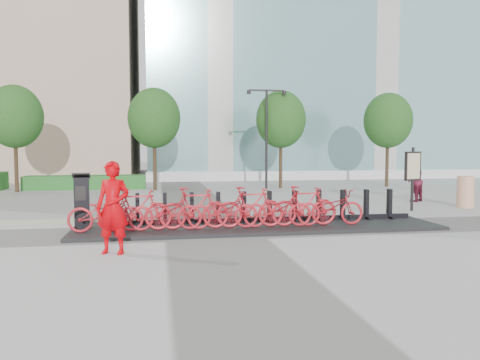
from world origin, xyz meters
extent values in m
plane|color=#A3A3A3|center=(0.00, 0.00, 0.00)|extent=(120.00, 120.00, 0.00)
cube|color=#366371|center=(14.00, 26.00, 12.00)|extent=(32.00, 16.00, 24.00)
cube|color=#2D6330|center=(-5.00, 13.20, 0.35)|extent=(6.00, 1.20, 0.70)
cylinder|color=#433022|center=(-8.00, 12.00, 1.50)|extent=(0.18, 0.18, 3.00)
ellipsoid|color=#184019|center=(-8.00, 12.00, 3.60)|extent=(2.60, 2.60, 2.99)
cylinder|color=#433022|center=(-1.50, 12.00, 1.50)|extent=(0.18, 0.18, 3.00)
ellipsoid|color=#184019|center=(-1.50, 12.00, 3.60)|extent=(2.60, 2.60, 2.99)
cylinder|color=#433022|center=(5.00, 12.00, 1.50)|extent=(0.18, 0.18, 3.00)
ellipsoid|color=#184019|center=(5.00, 12.00, 3.60)|extent=(2.60, 2.60, 2.99)
cylinder|color=#433022|center=(11.00, 12.00, 1.50)|extent=(0.18, 0.18, 3.00)
ellipsoid|color=#184019|center=(11.00, 12.00, 3.60)|extent=(2.60, 2.60, 2.99)
cylinder|color=black|center=(4.00, 11.00, 2.50)|extent=(0.12, 0.12, 5.00)
cube|color=black|center=(3.55, 11.00, 4.95)|extent=(0.90, 0.08, 0.08)
cube|color=black|center=(4.45, 11.00, 4.95)|extent=(0.90, 0.08, 0.08)
cylinder|color=black|center=(3.10, 11.00, 4.85)|extent=(0.20, 0.20, 0.18)
cylinder|color=black|center=(4.90, 11.00, 4.85)|extent=(0.20, 0.20, 0.18)
cube|color=black|center=(1.30, 0.30, 0.04)|extent=(9.60, 2.40, 0.08)
imported|color=red|center=(-2.60, -0.05, 0.56)|extent=(1.82, 0.63, 0.95)
imported|color=red|center=(-1.88, -0.05, 0.61)|extent=(1.76, 0.50, 1.06)
imported|color=red|center=(-1.16, -0.05, 0.56)|extent=(1.82, 0.63, 0.95)
imported|color=red|center=(-0.44, -0.05, 0.61)|extent=(1.76, 0.50, 1.06)
imported|color=red|center=(0.28, -0.05, 0.56)|extent=(1.82, 0.63, 0.95)
imported|color=red|center=(1.00, -0.05, 0.61)|extent=(1.76, 0.50, 1.06)
imported|color=red|center=(1.72, -0.05, 0.56)|extent=(1.82, 0.63, 0.95)
imported|color=red|center=(2.44, -0.05, 0.61)|extent=(1.76, 0.50, 1.06)
imported|color=red|center=(3.16, -0.05, 0.56)|extent=(1.82, 0.63, 0.95)
cube|color=black|center=(-3.26, 0.62, 0.73)|extent=(0.39, 0.35, 1.30)
cube|color=black|center=(-3.26, 0.62, 1.42)|extent=(0.47, 0.41, 0.17)
cube|color=black|center=(-3.26, 0.45, 0.99)|extent=(0.26, 0.05, 0.36)
imported|color=#D00008|center=(-2.23, -2.16, 0.94)|extent=(0.79, 0.63, 1.87)
imported|color=maroon|center=(8.63, 5.17, 0.85)|extent=(1.04, 0.98, 1.69)
cylinder|color=orange|center=(9.47, 3.21, 0.56)|extent=(0.75, 0.75, 1.12)
cylinder|color=black|center=(7.12, 2.72, 1.07)|extent=(0.10, 0.10, 2.15)
cube|color=black|center=(7.12, 2.72, 1.51)|extent=(0.69, 0.33, 0.98)
cube|color=beige|center=(7.12, 2.66, 1.51)|extent=(0.58, 0.23, 0.86)
camera|label=1|loc=(-1.32, -11.76, 2.14)|focal=35.00mm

